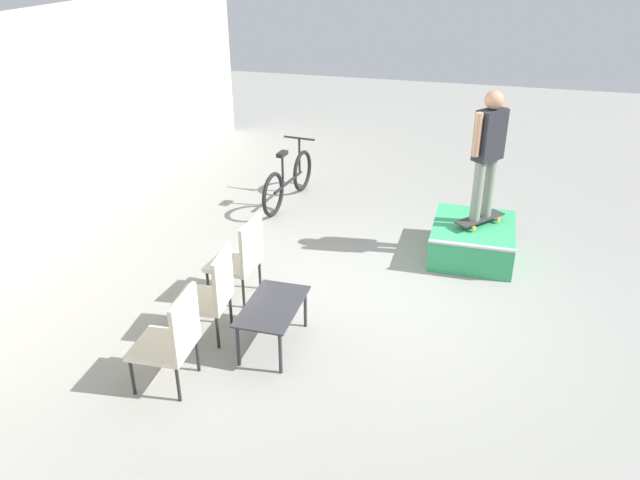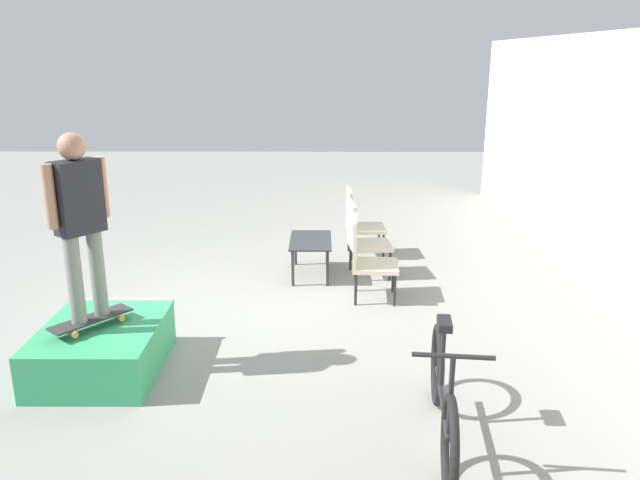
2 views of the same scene
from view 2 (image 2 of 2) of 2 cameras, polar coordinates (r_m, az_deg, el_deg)
ground_plane at (r=7.12m, az=-7.60°, el=-6.16°), size 24.00×24.00×0.00m
house_wall_back at (r=7.38m, az=26.63°, el=5.20°), size 12.00×0.06×3.00m
skate_ramp_box at (r=5.98m, az=-19.27°, el=-9.33°), size 1.26×1.02×0.45m
skateboard_on_ramp at (r=5.85m, az=-20.18°, el=-6.82°), size 0.69×0.62×0.07m
person_skater at (r=5.56m, az=-21.15°, el=2.27°), size 0.47×0.39×1.61m
coffee_table at (r=7.97m, az=-0.86°, el=-0.39°), size 0.92×0.53×0.47m
patio_chair_left at (r=8.74m, az=3.57°, el=1.78°), size 0.55×0.55×0.96m
patio_chair_center at (r=7.94m, az=3.90°, el=0.28°), size 0.57×0.57×0.96m
patio_chair_right at (r=7.18m, az=4.29°, el=-1.50°), size 0.55×0.55×0.96m
bicycle at (r=4.72m, az=11.18°, el=-13.94°), size 1.76×0.52×0.92m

